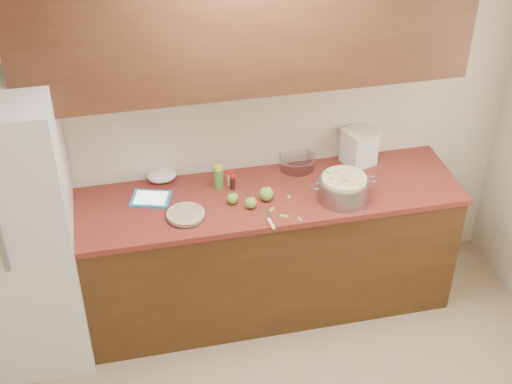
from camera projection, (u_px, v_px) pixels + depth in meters
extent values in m
plane|color=silver|center=(349.00, 25.00, 2.28)|extent=(3.60, 3.60, 0.00)
plane|color=beige|center=(241.00, 117.00, 4.46)|extent=(3.60, 0.00, 3.60)
cube|color=#4E2E16|center=(253.00, 255.00, 4.69)|extent=(2.60, 0.65, 0.88)
cube|color=maroon|center=(253.00, 198.00, 4.43)|extent=(2.64, 0.68, 0.04)
cube|color=#512D18|center=(246.00, 29.00, 3.96)|extent=(2.60, 0.34, 0.70)
cube|color=white|center=(13.00, 233.00, 4.15)|extent=(0.70, 0.70, 1.80)
cylinder|color=silver|center=(186.00, 215.00, 4.23)|extent=(0.24, 0.24, 0.03)
cylinder|color=tan|center=(186.00, 215.00, 4.22)|extent=(0.21, 0.21, 0.03)
torus|color=tan|center=(186.00, 213.00, 4.22)|extent=(0.23, 0.23, 0.02)
cylinder|color=gray|center=(343.00, 189.00, 4.36)|extent=(0.31, 0.31, 0.13)
torus|color=gray|center=(317.00, 186.00, 4.30)|extent=(0.07, 0.07, 0.01)
torus|color=gray|center=(371.00, 179.00, 4.36)|extent=(0.07, 0.07, 0.01)
cylinder|color=beige|center=(344.00, 187.00, 4.35)|extent=(0.27, 0.27, 0.14)
cube|color=white|center=(359.00, 148.00, 4.67)|extent=(0.23, 0.23, 0.22)
cube|color=beige|center=(360.00, 132.00, 4.60)|extent=(0.25, 0.25, 0.02)
cube|color=#2888C4|center=(151.00, 199.00, 4.38)|extent=(0.28, 0.24, 0.02)
cube|color=white|center=(151.00, 198.00, 4.37)|extent=(0.23, 0.19, 0.00)
cube|color=gray|center=(269.00, 214.00, 4.26)|extent=(0.03, 0.11, 0.00)
cylinder|color=white|center=(271.00, 224.00, 4.17)|extent=(0.03, 0.10, 0.02)
cylinder|color=#4C8C38|center=(219.00, 178.00, 4.46)|extent=(0.06, 0.06, 0.13)
cylinder|color=yellow|center=(218.00, 167.00, 4.41)|extent=(0.05, 0.05, 0.03)
cylinder|color=beige|center=(230.00, 179.00, 4.50)|extent=(0.04, 0.04, 0.08)
cylinder|color=red|center=(230.00, 173.00, 4.47)|extent=(0.03, 0.03, 0.02)
cylinder|color=black|center=(233.00, 183.00, 4.46)|extent=(0.03, 0.03, 0.08)
cylinder|color=red|center=(232.00, 177.00, 4.43)|extent=(0.03, 0.03, 0.02)
cylinder|color=silver|center=(297.00, 162.00, 4.66)|extent=(0.23, 0.23, 0.09)
torus|color=silver|center=(297.00, 157.00, 4.64)|extent=(0.24, 0.24, 0.01)
ellipsoid|color=white|center=(162.00, 175.00, 4.54)|extent=(0.23, 0.21, 0.08)
sphere|color=#70AC37|center=(233.00, 198.00, 4.34)|extent=(0.07, 0.07, 0.07)
cylinder|color=#3F2D19|center=(232.00, 193.00, 4.31)|extent=(0.01, 0.01, 0.01)
sphere|color=#70AC37|center=(266.00, 194.00, 4.36)|extent=(0.09, 0.09, 0.09)
cylinder|color=#3F2D19|center=(266.00, 187.00, 4.33)|extent=(0.01, 0.01, 0.01)
sphere|color=#70AC37|center=(251.00, 203.00, 4.30)|extent=(0.07, 0.07, 0.07)
cylinder|color=#3F2D19|center=(251.00, 197.00, 4.27)|extent=(0.01, 0.01, 0.01)
cube|color=#86AE54|center=(300.00, 219.00, 4.22)|extent=(0.03, 0.04, 0.00)
cube|color=#86AE54|center=(272.00, 209.00, 4.30)|extent=(0.04, 0.04, 0.00)
cube|color=#86AE54|center=(284.00, 216.00, 4.24)|extent=(0.05, 0.04, 0.00)
cube|color=#86AE54|center=(289.00, 197.00, 4.41)|extent=(0.03, 0.04, 0.00)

